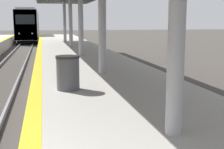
% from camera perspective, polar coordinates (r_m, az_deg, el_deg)
% --- Properties ---
extents(train, '(2.61, 19.79, 4.33)m').
position_cam_1_polar(train, '(46.84, -14.95, 8.72)').
color(train, black).
rests_on(train, ground).
extents(trash_bin, '(0.58, 0.58, 0.83)m').
position_cam_1_polar(trash_bin, '(7.66, -8.06, 0.33)').
color(trash_bin, '#4C4C51').
rests_on(trash_bin, platform_right).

